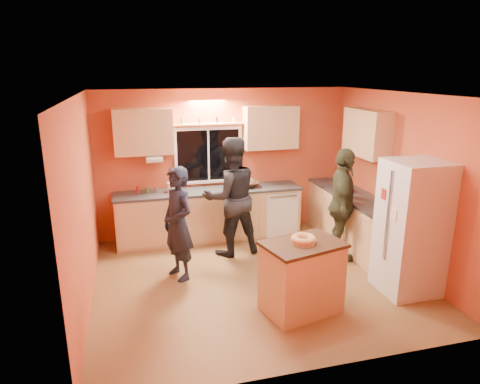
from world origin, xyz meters
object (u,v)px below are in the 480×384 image
object	(u,v)px
refrigerator	(411,228)
island	(302,277)
person_right	(342,205)
person_left	(178,224)
person_center	(231,197)

from	to	relation	value
refrigerator	island	world-z (taller)	refrigerator
person_right	refrigerator	bearing A→B (deg)	-137.43
person_left	refrigerator	bearing A→B (deg)	44.23
island	refrigerator	bearing A→B (deg)	-9.50
person_left	person_right	world-z (taller)	person_right
island	person_left	xyz separation A→B (m)	(-1.35, 1.28, 0.36)
refrigerator	person_left	bearing A→B (deg)	158.50
island	person_center	world-z (taller)	person_center
person_center	person_right	size ratio (longest dim) A/B	1.08
refrigerator	person_left	size ratio (longest dim) A/B	1.10
island	person_center	size ratio (longest dim) A/B	0.56
person_center	person_left	bearing A→B (deg)	27.40
person_left	person_right	bearing A→B (deg)	66.28
person_left	person_right	size ratio (longest dim) A/B	0.92
island	person_right	world-z (taller)	person_right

